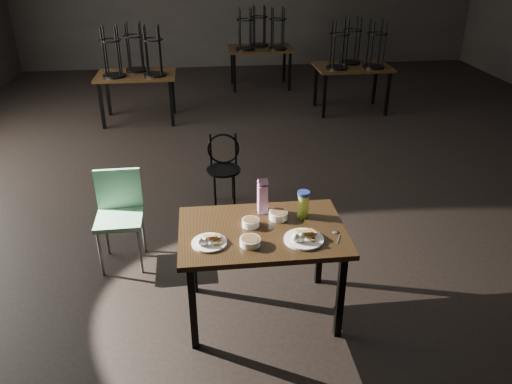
{
  "coord_description": "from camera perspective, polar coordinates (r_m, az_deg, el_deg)",
  "views": [
    {
      "loc": [
        -1.18,
        -5.34,
        2.63
      ],
      "look_at": [
        -0.79,
        -1.9,
        0.85
      ],
      "focal_mm": 35.0,
      "sensor_mm": 36.0,
      "label": 1
    }
  ],
  "objects": [
    {
      "name": "main_table",
      "position": [
        3.63,
        0.73,
        -5.38
      ],
      "size": [
        1.2,
        0.8,
        0.75
      ],
      "color": "black",
      "rests_on": "ground"
    },
    {
      "name": "plate_left",
      "position": [
        3.44,
        -5.41,
        -5.62
      ],
      "size": [
        0.24,
        0.24,
        0.08
      ],
      "color": "white",
      "rests_on": "main_table"
    },
    {
      "name": "plate_right",
      "position": [
        3.47,
        5.47,
        -5.19
      ],
      "size": [
        0.28,
        0.28,
        0.09
      ],
      "color": "white",
      "rests_on": "main_table"
    },
    {
      "name": "bowl_near",
      "position": [
        3.63,
        -0.61,
        -3.49
      ],
      "size": [
        0.13,
        0.13,
        0.05
      ],
      "color": "white",
      "rests_on": "main_table"
    },
    {
      "name": "bowl_far",
      "position": [
        3.72,
        2.57,
        -2.62
      ],
      "size": [
        0.14,
        0.14,
        0.06
      ],
      "color": "white",
      "rests_on": "main_table"
    },
    {
      "name": "bowl_big",
      "position": [
        3.41,
        -0.67,
        -5.66
      ],
      "size": [
        0.14,
        0.14,
        0.05
      ],
      "color": "white",
      "rests_on": "main_table"
    },
    {
      "name": "juice_carton",
      "position": [
        3.75,
        0.76,
        -0.55
      ],
      "size": [
        0.08,
        0.08,
        0.28
      ],
      "color": "#85186C",
      "rests_on": "main_table"
    },
    {
      "name": "water_bottle",
      "position": [
        3.73,
        5.42,
        -1.34
      ],
      "size": [
        0.12,
        0.12,
        0.21
      ],
      "color": "#BFF046",
      "rests_on": "main_table"
    },
    {
      "name": "spoon",
      "position": [
        3.59,
        9.08,
        -4.63
      ],
      "size": [
        0.06,
        0.18,
        0.01
      ],
      "color": "silver",
      "rests_on": "main_table"
    },
    {
      "name": "bentwood_chair",
      "position": [
        5.37,
        -3.74,
        3.25
      ],
      "size": [
        0.37,
        0.36,
        0.76
      ],
      "rotation": [
        0.0,
        0.0,
        -0.07
      ],
      "color": "black",
      "rests_on": "ground"
    },
    {
      "name": "school_chair",
      "position": [
        4.49,
        -15.35,
        -1.96
      ],
      "size": [
        0.4,
        0.4,
        0.85
      ],
      "rotation": [
        0.0,
        0.0,
        0.02
      ],
      "color": "#73B38D",
      "rests_on": "ground"
    },
    {
      "name": "bg_table_left",
      "position": [
        8.04,
        -13.58,
        13.19
      ],
      "size": [
        1.2,
        0.8,
        1.48
      ],
      "color": "black",
      "rests_on": "ground"
    },
    {
      "name": "bg_table_right",
      "position": [
        8.47,
        11.03,
        14.13
      ],
      "size": [
        1.2,
        0.8,
        1.48
      ],
      "color": "black",
      "rests_on": "ground"
    },
    {
      "name": "bg_table_far",
      "position": [
        9.78,
        0.5,
        16.32
      ],
      "size": [
        1.2,
        0.8,
        1.48
      ],
      "color": "black",
      "rests_on": "ground"
    }
  ]
}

